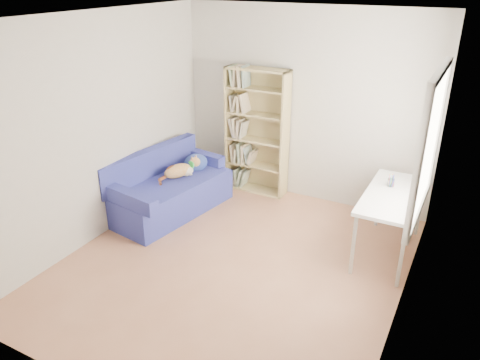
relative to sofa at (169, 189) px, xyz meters
name	(u,v)px	position (x,y,z in m)	size (l,w,h in m)	color
ground	(233,264)	(1.37, -0.73, -0.31)	(4.00, 4.00, 0.00)	#A06748
room_shell	(243,123)	(1.47, -0.69, 1.32)	(3.54, 4.04, 2.62)	silver
sofa	(169,189)	(0.00, 0.00, 0.00)	(1.05, 1.80, 0.83)	navy
bookshelf	(257,137)	(0.74, 1.12, 0.51)	(0.89, 0.28, 1.79)	tan
desk	(393,200)	(2.81, 0.30, 0.37)	(0.59, 1.28, 0.75)	white
pen_cup	(391,182)	(2.73, 0.49, 0.49)	(0.08, 0.08, 0.15)	white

